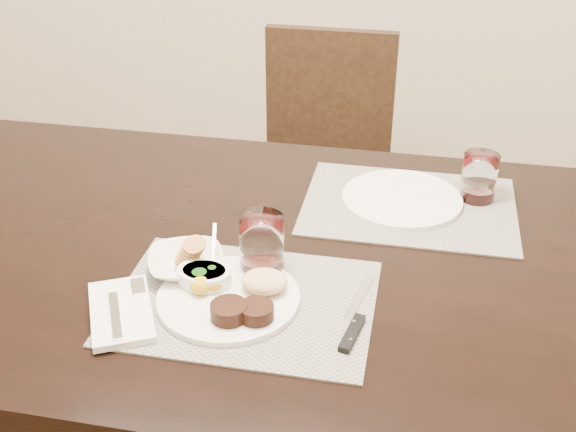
% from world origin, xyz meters
% --- Properties ---
extents(dining_table, '(2.00, 1.00, 0.75)m').
position_xyz_m(dining_table, '(0.00, 0.00, 0.67)').
color(dining_table, black).
rests_on(dining_table, ground).
extents(chair_far, '(0.42, 0.42, 0.90)m').
position_xyz_m(chair_far, '(0.00, 0.93, 0.50)').
color(chair_far, black).
rests_on(chair_far, ground).
extents(placemat_near, '(0.46, 0.34, 0.00)m').
position_xyz_m(placemat_near, '(0.02, -0.18, 0.75)').
color(placemat_near, gray).
rests_on(placemat_near, dining_table).
extents(placemat_far, '(0.46, 0.34, 0.00)m').
position_xyz_m(placemat_far, '(0.29, 0.23, 0.75)').
color(placemat_far, gray).
rests_on(placemat_far, dining_table).
extents(dinner_plate, '(0.26, 0.26, 0.05)m').
position_xyz_m(dinner_plate, '(0.01, -0.19, 0.77)').
color(dinner_plate, silver).
rests_on(dinner_plate, placemat_near).
extents(napkin_fork, '(0.18, 0.21, 0.02)m').
position_xyz_m(napkin_fork, '(-0.18, -0.26, 0.76)').
color(napkin_fork, white).
rests_on(napkin_fork, placemat_near).
extents(steak_knife, '(0.04, 0.23, 0.01)m').
position_xyz_m(steak_knife, '(0.22, -0.21, 0.76)').
color(steak_knife, white).
rests_on(steak_knife, placemat_near).
extents(cracker_bowl, '(0.18, 0.18, 0.06)m').
position_xyz_m(cracker_bowl, '(-0.11, -0.11, 0.77)').
color(cracker_bowl, silver).
rests_on(cracker_bowl, placemat_near).
extents(sauce_ramekin, '(0.10, 0.15, 0.08)m').
position_xyz_m(sauce_ramekin, '(-0.06, -0.15, 0.78)').
color(sauce_ramekin, silver).
rests_on(sauce_ramekin, placemat_near).
extents(wine_glass_near, '(0.08, 0.08, 0.12)m').
position_xyz_m(wine_glass_near, '(0.03, -0.08, 0.81)').
color(wine_glass_near, silver).
rests_on(wine_glass_near, placemat_near).
extents(far_plate, '(0.27, 0.27, 0.01)m').
position_xyz_m(far_plate, '(0.28, 0.24, 0.76)').
color(far_plate, silver).
rests_on(far_plate, placemat_far).
extents(wine_glass_far, '(0.08, 0.08, 0.11)m').
position_xyz_m(wine_glass_far, '(0.44, 0.29, 0.80)').
color(wine_glass_far, silver).
rests_on(wine_glass_far, placemat_far).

